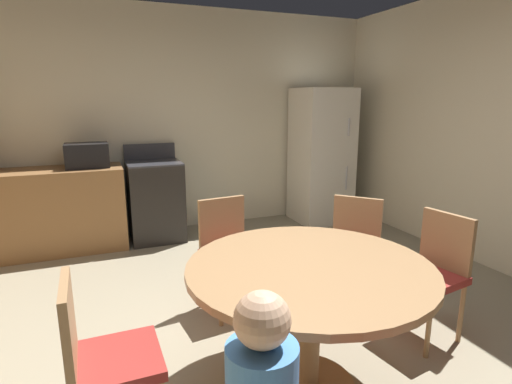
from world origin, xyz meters
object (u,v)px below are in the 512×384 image
refrigerator (321,156)px  chair_north (228,247)px  oven_range (155,200)px  chair_east (433,268)px  microwave (87,155)px  dining_table (309,290)px  chair_northeast (353,246)px  chair_west (100,354)px

refrigerator → chair_north: (-1.90, -1.82, -0.38)m
oven_range → chair_east: (1.46, -2.77, 0.03)m
refrigerator → microwave: 2.88m
dining_table → microwave: bearing=110.5°
refrigerator → chair_east: refrigerator is taller
microwave → chair_northeast: (1.89, -2.22, -0.53)m
chair_north → chair_northeast: same height
refrigerator → chair_northeast: 2.41m
dining_table → refrigerator: bearing=58.4°
refrigerator → chair_west: (-2.85, -2.90, -0.38)m
chair_north → chair_east: same height
microwave → refrigerator: bearing=-1.0°
refrigerator → dining_table: (-1.78, -2.89, -0.27)m
chair_north → chair_northeast: (0.91, -0.34, 0.00)m
chair_north → chair_east: (1.18, -0.90, 0.00)m
microwave → chair_northeast: 2.96m
oven_range → chair_northeast: oven_range is taller
microwave → dining_table: bearing=-69.5°
oven_range → chair_northeast: bearing=-61.6°
chair_north → chair_northeast: bearing=63.0°
chair_west → oven_range: bearing=76.4°
oven_range → dining_table: size_ratio=0.83×
chair_east → dining_table: bearing=-0.0°
chair_west → chair_northeast: same height
oven_range → dining_table: (0.40, -2.94, 0.14)m
microwave → chair_east: (2.16, -2.77, -0.53)m
chair_northeast → chair_east: bearing=73.3°
microwave → chair_west: (0.02, -2.95, -0.53)m
oven_range → refrigerator: refrigerator is taller
chair_west → chair_north: bearing=47.8°
dining_table → chair_north: (-0.12, 1.07, -0.11)m
refrigerator → chair_east: size_ratio=2.02×
chair_east → chair_northeast: bearing=-73.3°
refrigerator → chair_northeast: size_ratio=2.02×
microwave → chair_north: (0.98, -1.87, -0.53)m
chair_north → chair_west: size_ratio=1.00×
chair_north → chair_east: 1.48m
oven_range → chair_north: bearing=-81.3°
microwave → dining_table: (1.10, -2.94, -0.42)m
microwave → chair_east: microwave is taller
refrigerator → chair_north: 2.66m
microwave → chair_northeast: size_ratio=0.51×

